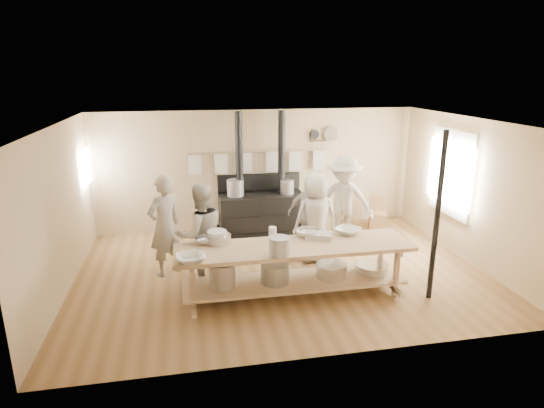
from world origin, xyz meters
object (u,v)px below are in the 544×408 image
object	(u,v)px
prep_table	(294,265)
cook_far_left	(165,226)
cook_left	(201,235)
chair	(377,219)
cook_center	(316,218)
roasting_pan	(319,236)
stove	(261,209)
cook_by_window	(344,202)
cook_right	(310,215)

from	to	relation	value
prep_table	cook_far_left	size ratio (longest dim) A/B	2.05
cook_left	chair	bearing A→B (deg)	-169.93
cook_center	roasting_pan	distance (m)	1.10
stove	roasting_pan	distance (m)	2.86
stove	cook_by_window	size ratio (longest dim) A/B	1.42
cook_right	chair	size ratio (longest dim) A/B	1.98
cook_left	cook_center	distance (m)	2.15
prep_table	cook_center	size ratio (longest dim) A/B	2.18
cook_center	cook_left	bearing A→B (deg)	10.96
stove	cook_far_left	bearing A→B (deg)	-137.22
prep_table	cook_left	bearing A→B (deg)	151.37
prep_table	cook_right	xyz separation A→B (m)	(0.72, 1.65, 0.24)
cook_left	cook_right	distance (m)	2.27
cook_left	roasting_pan	xyz separation A→B (m)	(1.82, -0.53, 0.05)
cook_center	cook_by_window	distance (m)	0.97
cook_right	cook_by_window	size ratio (longest dim) A/B	0.84
stove	cook_far_left	size ratio (longest dim) A/B	1.48
cook_far_left	chair	size ratio (longest dim) A/B	2.27
cook_by_window	cook_left	bearing A→B (deg)	-143.04
cook_left	roasting_pan	bearing A→B (deg)	147.61
cook_right	roasting_pan	distance (m)	1.46
cook_left	cook_far_left	bearing A→B (deg)	-55.27
stove	cook_by_window	xyz separation A→B (m)	(1.46, -1.12, 0.39)
cook_right	cook_center	bearing A→B (deg)	125.13
cook_right	roasting_pan	xyz separation A→B (m)	(-0.26, -1.43, 0.13)
prep_table	cook_left	size ratio (longest dim) A/B	2.12
chair	cook_by_window	bearing A→B (deg)	-125.95
prep_table	cook_by_window	xyz separation A→B (m)	(1.46, 1.90, 0.39)
cook_right	cook_by_window	xyz separation A→B (m)	(0.75, 0.25, 0.15)
cook_far_left	chair	xyz separation A→B (m)	(4.51, 1.47, -0.65)
cook_left	stove	bearing A→B (deg)	-137.21
prep_table	cook_center	bearing A→B (deg)	60.70
chair	roasting_pan	bearing A→B (deg)	-112.06
roasting_pan	cook_left	bearing A→B (deg)	163.83
cook_center	cook_by_window	world-z (taller)	cook_by_window
chair	roasting_pan	size ratio (longest dim) A/B	1.90
cook_by_window	roasting_pan	world-z (taller)	cook_by_window
prep_table	roasting_pan	world-z (taller)	roasting_pan
cook_far_left	cook_right	size ratio (longest dim) A/B	1.15
cook_far_left	cook_left	bearing A→B (deg)	103.17
chair	stove	bearing A→B (deg)	-168.94
cook_left	cook_right	xyz separation A→B (m)	(2.08, 0.90, -0.09)
stove	prep_table	size ratio (longest dim) A/B	0.72
cook_right	roasting_pan	size ratio (longest dim) A/B	3.76
cook_right	cook_left	bearing A→B (deg)	57.84
stove	cook_left	distance (m)	2.67
stove	chair	xyz separation A→B (m)	(2.56, -0.33, -0.29)
cook_by_window	chair	xyz separation A→B (m)	(1.10, 0.79, -0.69)
cook_left	chair	distance (m)	4.42
cook_far_left	stove	bearing A→B (deg)	-175.01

